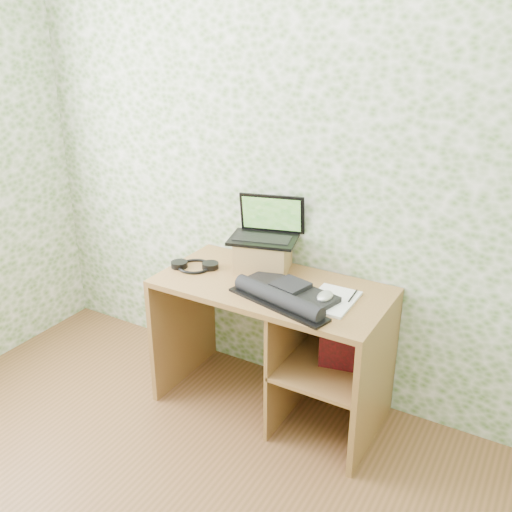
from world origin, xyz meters
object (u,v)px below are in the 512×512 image
Objects in this scene: keyboard at (285,294)px; notepad at (332,300)px; desk at (287,332)px; riser at (263,255)px; laptop at (267,229)px.

notepad is at bearing 37.51° from keyboard.
riser reaches higher than desk.
laptop is 0.71× the size of keyboard.
riser is 0.94× the size of notepad.
keyboard is (0.27, -0.29, -0.20)m from laptop.
notepad is at bearing -38.49° from laptop.
desk is 4.32× the size of riser.
keyboard is at bearing -157.39° from notepad.
keyboard is (0.05, -0.14, 0.30)m from desk.
riser is at bearing 160.12° from notepad.
notepad is at bearing -10.46° from desk.
desk is 4.05× the size of notepad.
riser is (-0.21, 0.12, 0.35)m from desk.
laptop reaches higher than riser.
riser is 0.49× the size of keyboard.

